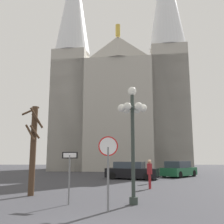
# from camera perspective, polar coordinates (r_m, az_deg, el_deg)

# --- Properties ---
(cathedral) EXTENTS (20.76, 15.13, 35.59)m
(cathedral) POSITION_cam_1_polar(r_m,az_deg,el_deg) (40.70, 1.96, 3.35)
(cathedral) COLOR #ADA89E
(cathedral) RESTS_ON ground
(stop_sign) EXTENTS (0.73, 0.08, 2.70)m
(stop_sign) POSITION_cam_1_polar(r_m,az_deg,el_deg) (9.70, -0.86, -10.23)
(stop_sign) COLOR slate
(stop_sign) RESTS_ON ground
(one_way_arrow_sign) EXTENTS (0.70, 0.21, 2.15)m
(one_way_arrow_sign) POSITION_cam_1_polar(r_m,az_deg,el_deg) (11.25, -9.37, -12.42)
(one_way_arrow_sign) COLOR slate
(one_way_arrow_sign) RESTS_ON ground
(street_lamp) EXTENTS (1.29, 1.16, 5.01)m
(street_lamp) POSITION_cam_1_polar(r_m,az_deg,el_deg) (11.27, 4.56, -2.62)
(street_lamp) COLOR #2D3833
(street_lamp) RESTS_ON ground
(bare_tree) EXTENTS (1.26, 1.26, 4.74)m
(bare_tree) POSITION_cam_1_polar(r_m,az_deg,el_deg) (14.21, -17.01, -7.30)
(bare_tree) COLOR #473323
(bare_tree) RESTS_ON ground
(parked_car_near_black) EXTENTS (4.88, 3.14, 1.51)m
(parked_car_near_black) POSITION_cam_1_polar(r_m,az_deg,el_deg) (23.54, 4.30, -12.84)
(parked_car_near_black) COLOR black
(parked_car_near_black) RESTS_ON ground
(parked_car_far_green) EXTENTS (4.14, 4.30, 1.53)m
(parked_car_far_green) POSITION_cam_1_polar(r_m,az_deg,el_deg) (26.88, 14.50, -12.18)
(parked_car_far_green) COLOR #1E5B38
(parked_car_far_green) RESTS_ON ground
(pedestrian_walking) EXTENTS (0.32, 0.32, 1.77)m
(pedestrian_walking) POSITION_cam_1_polar(r_m,az_deg,el_deg) (16.64, 8.29, -12.75)
(pedestrian_walking) COLOR maroon
(pedestrian_walking) RESTS_ON ground
(pedestrian_standing) EXTENTS (0.32, 0.32, 1.56)m
(pedestrian_standing) POSITION_cam_1_polar(r_m,az_deg,el_deg) (19.74, 8.32, -12.69)
(pedestrian_standing) COLOR #33663F
(pedestrian_standing) RESTS_ON ground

